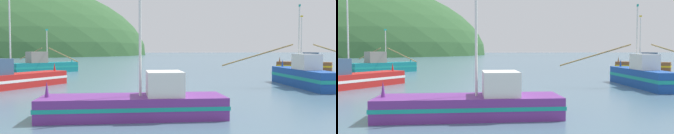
{
  "view_description": "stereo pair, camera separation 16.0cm",
  "coord_description": "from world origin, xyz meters",
  "views": [
    {
      "loc": [
        -9.53,
        -1.36,
        3.12
      ],
      "look_at": [
        -3.75,
        31.72,
        1.4
      ],
      "focal_mm": 37.57,
      "sensor_mm": 36.0,
      "label": 1
    },
    {
      "loc": [
        -9.37,
        -1.39,
        3.12
      ],
      "look_at": [
        -3.75,
        31.72,
        1.4
      ],
      "focal_mm": 37.57,
      "sensor_mm": 36.0,
      "label": 2
    }
  ],
  "objects": [
    {
      "name": "fishing_boat_blue",
      "position": [
        6.47,
        25.25,
        0.94
      ],
      "size": [
        13.41,
        10.09,
        6.9
      ],
      "rotation": [
        0.0,
        0.0,
        1.45
      ],
      "color": "#19479E",
      "rests_on": "ground"
    },
    {
      "name": "fishing_boat_red",
      "position": [
        -17.43,
        27.27,
        0.75
      ],
      "size": [
        8.54,
        10.71,
        7.55
      ],
      "rotation": [
        0.0,
        0.0,
        0.94
      ],
      "color": "red",
      "rests_on": "ground"
    },
    {
      "name": "fishing_boat_teal",
      "position": [
        -17.68,
        47.03,
        0.93
      ],
      "size": [
        9.34,
        12.58,
        5.77
      ],
      "rotation": [
        0.0,
        0.0,
        0.64
      ],
      "color": "#147F84",
      "rests_on": "ground"
    },
    {
      "name": "fishing_boat_purple",
      "position": [
        -8.17,
        14.47,
        0.66
      ],
      "size": [
        8.47,
        3.0,
        6.04
      ],
      "rotation": [
        0.0,
        0.0,
        3.08
      ],
      "color": "#6B2D84",
      "rests_on": "ground"
    },
    {
      "name": "fishing_boat_brown",
      "position": [
        18.09,
        44.17,
        0.89
      ],
      "size": [
        6.9,
        5.98,
        7.86
      ],
      "rotation": [
        0.0,
        0.0,
        2.48
      ],
      "color": "brown",
      "rests_on": "ground"
    }
  ]
}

